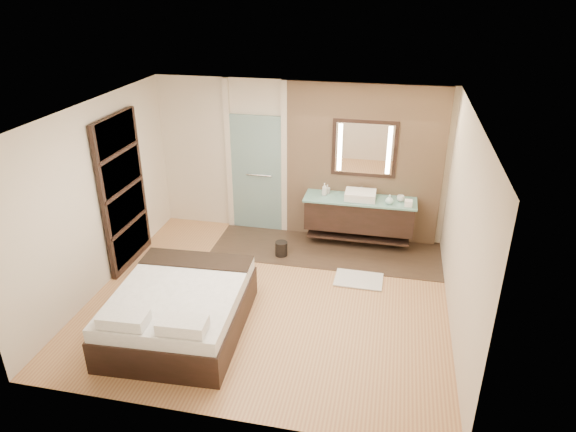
% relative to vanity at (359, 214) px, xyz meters
% --- Properties ---
extents(floor, '(5.00, 5.00, 0.00)m').
position_rel_vanity_xyz_m(floor, '(-1.10, -1.92, -0.58)').
color(floor, '#A96C47').
rests_on(floor, ground).
extents(tile_strip, '(3.80, 1.30, 0.01)m').
position_rel_vanity_xyz_m(tile_strip, '(-0.50, -0.32, -0.57)').
color(tile_strip, '#35271D').
rests_on(tile_strip, floor).
extents(stone_wall, '(2.60, 0.08, 2.70)m').
position_rel_vanity_xyz_m(stone_wall, '(0.00, 0.29, 0.77)').
color(stone_wall, tan).
rests_on(stone_wall, floor).
extents(vanity, '(1.85, 0.55, 0.88)m').
position_rel_vanity_xyz_m(vanity, '(0.00, 0.00, 0.00)').
color(vanity, black).
rests_on(vanity, stone_wall).
extents(mirror_unit, '(1.06, 0.04, 0.96)m').
position_rel_vanity_xyz_m(mirror_unit, '(0.00, 0.24, 1.07)').
color(mirror_unit, black).
rests_on(mirror_unit, stone_wall).
extents(frosted_door, '(1.10, 0.12, 2.70)m').
position_rel_vanity_xyz_m(frosted_door, '(-1.85, 0.28, 0.56)').
color(frosted_door, silver).
rests_on(frosted_door, floor).
extents(shoji_partition, '(0.06, 1.20, 2.40)m').
position_rel_vanity_xyz_m(shoji_partition, '(-3.53, -1.32, 0.63)').
color(shoji_partition, black).
rests_on(shoji_partition, floor).
extents(bed, '(1.68, 2.06, 0.76)m').
position_rel_vanity_xyz_m(bed, '(-2.04, -2.85, -0.26)').
color(bed, black).
rests_on(bed, floor).
extents(bath_mat, '(0.73, 0.51, 0.02)m').
position_rel_vanity_xyz_m(bath_mat, '(0.12, -1.17, -0.56)').
color(bath_mat, silver).
rests_on(bath_mat, floor).
extents(waste_bin, '(0.21, 0.21, 0.25)m').
position_rel_vanity_xyz_m(waste_bin, '(-1.20, -0.66, -0.45)').
color(waste_bin, black).
rests_on(waste_bin, floor).
extents(tissue_box, '(0.12, 0.12, 0.10)m').
position_rel_vanity_xyz_m(tissue_box, '(0.78, -0.16, 0.33)').
color(tissue_box, white).
rests_on(tissue_box, vanity).
extents(soap_bottle_a, '(0.10, 0.10, 0.22)m').
position_rel_vanity_xyz_m(soap_bottle_a, '(-0.60, 0.00, 0.39)').
color(soap_bottle_a, white).
rests_on(soap_bottle_a, vanity).
extents(soap_bottle_b, '(0.09, 0.09, 0.15)m').
position_rel_vanity_xyz_m(soap_bottle_b, '(-0.57, 0.10, 0.36)').
color(soap_bottle_b, '#B2B2B2').
rests_on(soap_bottle_b, vanity).
extents(soap_bottle_c, '(0.13, 0.13, 0.16)m').
position_rel_vanity_xyz_m(soap_bottle_c, '(0.48, -0.13, 0.37)').
color(soap_bottle_c, '#BEEFEC').
rests_on(soap_bottle_c, vanity).
extents(cup, '(0.16, 0.16, 0.10)m').
position_rel_vanity_xyz_m(cup, '(0.65, 0.03, 0.33)').
color(cup, white).
rests_on(cup, vanity).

